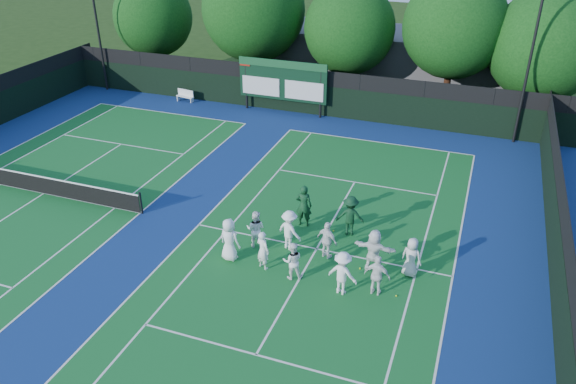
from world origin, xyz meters
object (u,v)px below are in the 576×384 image
(scoreboard, at_px, (282,81))
(bench, at_px, (185,95))
(tennis_net, at_px, (42,184))
(coach_left, at_px, (304,206))

(scoreboard, xyz_separation_m, bench, (-7.18, -0.22, -1.74))
(bench, bearing_deg, tennis_net, -89.23)
(bench, relative_size, coach_left, 0.70)
(scoreboard, xyz_separation_m, tennis_net, (-6.99, -14.59, -1.70))
(scoreboard, relative_size, tennis_net, 0.53)
(bench, height_order, coach_left, coach_left)
(bench, xyz_separation_m, coach_left, (13.07, -12.75, 0.53))
(scoreboard, bearing_deg, coach_left, -65.60)
(scoreboard, height_order, bench, scoreboard)
(scoreboard, height_order, coach_left, scoreboard)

